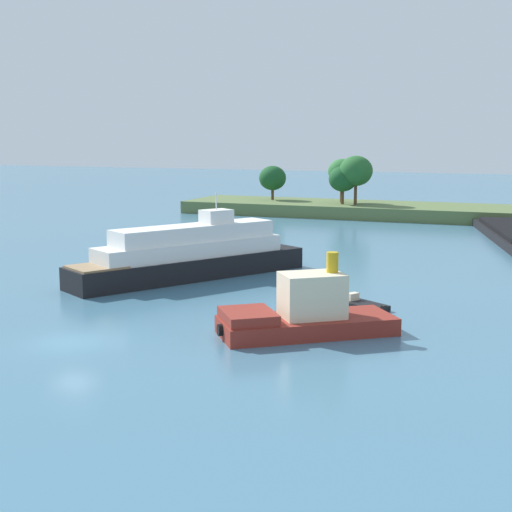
{
  "coord_description": "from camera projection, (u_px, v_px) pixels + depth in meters",
  "views": [
    {
      "loc": [
        24.81,
        -34.37,
        11.61
      ],
      "look_at": [
        1.14,
        25.27,
        1.2
      ],
      "focal_mm": 52.59,
      "sensor_mm": 36.0,
      "label": 1
    }
  ],
  "objects": [
    {
      "name": "tugboat",
      "position": [
        304.0,
        314.0,
        43.9
      ],
      "size": [
        10.54,
        9.34,
        4.82
      ],
      "color": "maroon",
      "rests_on": "ground"
    },
    {
      "name": "channel_buoy_red",
      "position": [
        220.0,
        239.0,
        78.61
      ],
      "size": [
        0.7,
        0.7,
        1.9
      ],
      "color": "red",
      "rests_on": "ground"
    },
    {
      "name": "fishing_skiff",
      "position": [
        356.0,
        304.0,
        51.07
      ],
      "size": [
        4.97,
        3.94,
        0.9
      ],
      "color": "black",
      "rests_on": "ground"
    },
    {
      "name": "treeline_island",
      "position": [
        458.0,
        205.0,
        102.95
      ],
      "size": [
        78.95,
        13.15,
        8.85
      ],
      "color": "#566B3D",
      "rests_on": "ground"
    },
    {
      "name": "white_riverboat",
      "position": [
        191.0,
        255.0,
        61.1
      ],
      "size": [
        13.94,
        20.11,
        6.86
      ],
      "color": "black",
      "rests_on": "ground"
    },
    {
      "name": "ground_plane",
      "position": [
        73.0,
        342.0,
        42.42
      ],
      "size": [
        400.0,
        400.0,
        0.0
      ],
      "primitive_type": "plane",
      "color": "teal"
    }
  ]
}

